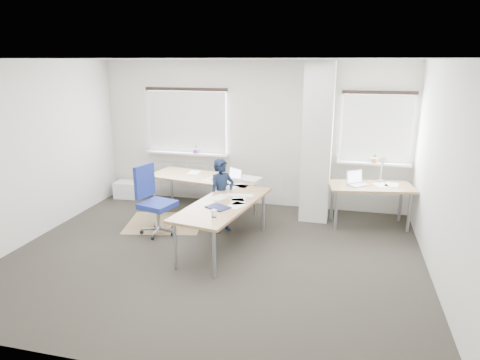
% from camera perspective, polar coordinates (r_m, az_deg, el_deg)
% --- Properties ---
extents(ground, '(6.00, 6.00, 0.00)m').
position_cam_1_polar(ground, '(6.43, -3.48, -10.02)').
color(ground, black).
rests_on(ground, ground).
extents(room_shell, '(6.04, 5.04, 2.82)m').
position_cam_1_polar(room_shell, '(6.26, -0.89, 6.15)').
color(room_shell, silver).
rests_on(room_shell, ground).
extents(floor_mat, '(1.48, 1.33, 0.01)m').
position_cam_1_polar(floor_mat, '(7.73, -10.02, -5.65)').
color(floor_mat, '#947851').
rests_on(floor_mat, ground).
extents(white_crate, '(0.59, 0.44, 0.33)m').
position_cam_1_polar(white_crate, '(9.27, -14.54, -1.22)').
color(white_crate, white).
rests_on(white_crate, ground).
extents(desk_main, '(2.40, 2.98, 0.96)m').
position_cam_1_polar(desk_main, '(7.13, -3.32, -1.40)').
color(desk_main, brown).
rests_on(desk_main, ground).
extents(desk_side, '(1.50, 0.93, 1.22)m').
position_cam_1_polar(desk_side, '(7.63, 17.02, -0.99)').
color(desk_side, brown).
rests_on(desk_side, ground).
extents(task_chair, '(0.64, 0.63, 1.15)m').
position_cam_1_polar(task_chair, '(7.22, -11.12, -4.59)').
color(task_chair, navy).
rests_on(task_chair, ground).
extents(person, '(0.52, 0.54, 1.25)m').
position_cam_1_polar(person, '(7.08, -2.41, -2.10)').
color(person, black).
rests_on(person, ground).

